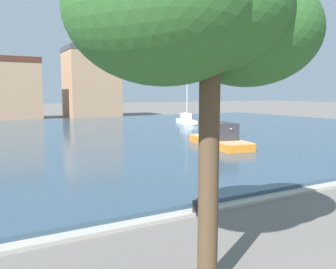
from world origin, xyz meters
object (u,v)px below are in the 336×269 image
sailboat_white (187,122)px  mooring_bollard (196,208)px  shade_tree (201,19)px  sailboat_orange (217,140)px

sailboat_white → mooring_bollard: size_ratio=13.26×
shade_tree → mooring_bollard: (2.31, 3.56, -5.26)m
sailboat_white → sailboat_orange: bearing=-115.3°
mooring_bollard → sailboat_white: bearing=58.4°
sailboat_orange → shade_tree: (-11.55, -14.71, 4.86)m
sailboat_white → shade_tree: size_ratio=0.95×
shade_tree → sailboat_white: bearing=58.2°
shade_tree → mooring_bollard: shade_tree is taller
sailboat_white → sailboat_orange: 18.39m
sailboat_orange → mooring_bollard: bearing=-129.7°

